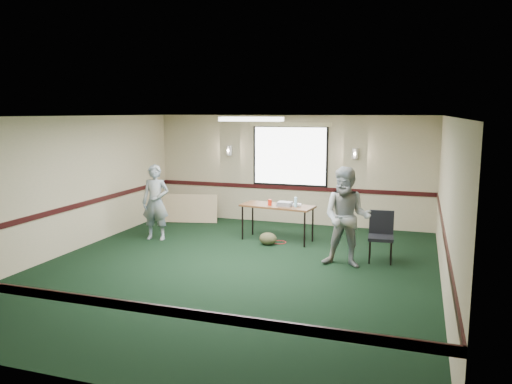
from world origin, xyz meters
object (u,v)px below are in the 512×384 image
(folding_table, at_px, (277,208))
(person_right, at_px, (347,217))
(projector, at_px, (285,204))
(person_left, at_px, (156,202))
(conference_chair, at_px, (381,232))

(folding_table, height_order, person_right, person_right)
(projector, relative_size, person_left, 0.18)
(person_left, distance_m, person_right, 4.30)
(projector, height_order, conference_chair, conference_chair)
(folding_table, xyz_separation_m, person_right, (1.68, -1.39, 0.18))
(projector, xyz_separation_m, conference_chair, (2.06, -0.71, -0.29))
(folding_table, relative_size, person_left, 0.99)
(projector, distance_m, person_right, 1.99)
(projector, bearing_deg, person_left, -163.68)
(folding_table, xyz_separation_m, projector, (0.19, -0.08, 0.11))
(projector, xyz_separation_m, person_left, (-2.75, -0.64, -0.01))
(conference_chair, bearing_deg, folding_table, 156.77)
(projector, height_order, person_left, person_left)
(projector, bearing_deg, conference_chair, -15.73)
(person_left, relative_size, person_right, 0.91)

